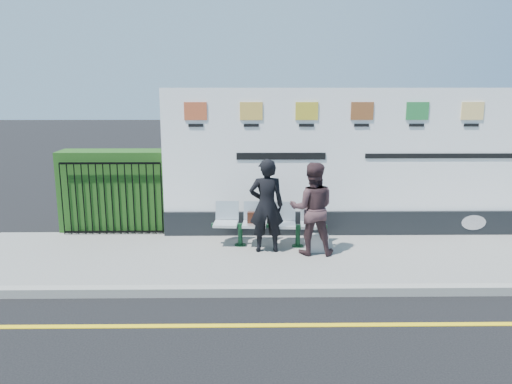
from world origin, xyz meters
The scene contains 12 objects.
ground centered at (0.00, 0.00, 0.00)m, with size 80.00×80.00×0.00m, color black.
pavement centered at (0.00, 2.50, 0.06)m, with size 14.00×3.00×0.12m, color gray.
kerb centered at (0.00, 1.00, 0.07)m, with size 14.00×0.18×0.14m, color gray.
yellow_line centered at (0.00, 0.00, 0.00)m, with size 14.00×0.10×0.01m, color yellow.
billboard centered at (0.50, 3.85, 1.42)m, with size 8.00×0.30×3.00m.
hedge centered at (-4.58, 4.30, 0.97)m, with size 2.35×0.70×1.70m, color #1E4815.
railing centered at (-4.58, 3.85, 0.89)m, with size 2.05×0.06×1.54m, color black, non-canonical shape.
bench centered at (-1.36, 3.04, 0.35)m, with size 2.13×0.56×0.46m, color silver, non-canonical shape.
woman_left centered at (-1.42, 2.74, 1.00)m, with size 0.64×0.42×1.75m, color black.
woman_right centered at (-0.60, 2.60, 0.97)m, with size 0.83×0.65×1.71m, color #3B272A.
handbag_brown centered at (-1.64, 3.06, 0.68)m, with size 0.27×0.12×0.21m, color #32170E.
carrier_bag_white centered at (-0.44, 2.72, 0.29)m, with size 0.33×0.20×0.33m, color silver.
Camera 1 is at (-1.73, -6.19, 3.19)m, focal length 35.00 mm.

